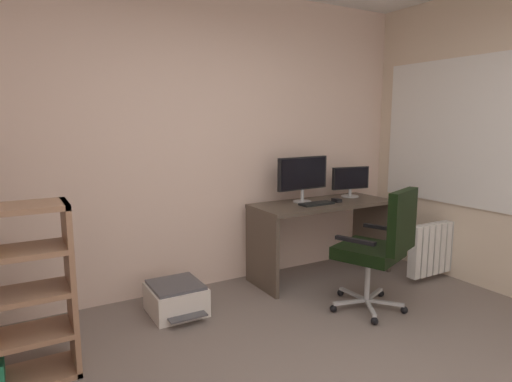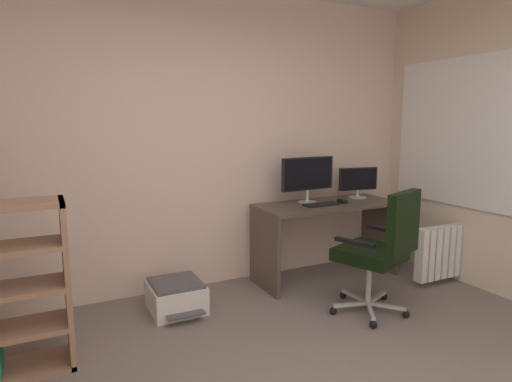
{
  "view_description": "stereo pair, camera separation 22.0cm",
  "coord_description": "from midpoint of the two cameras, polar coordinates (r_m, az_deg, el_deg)",
  "views": [
    {
      "loc": [
        -1.4,
        -1.36,
        1.54
      ],
      "look_at": [
        0.32,
        1.62,
        0.98
      ],
      "focal_mm": 30.26,
      "sensor_mm": 36.0,
      "label": 1
    },
    {
      "loc": [
        -1.2,
        -1.46,
        1.54
      ],
      "look_at": [
        0.32,
        1.62,
        0.98
      ],
      "focal_mm": 30.26,
      "sensor_mm": 36.0,
      "label": 2
    }
  ],
  "objects": [
    {
      "name": "computer_mouse",
      "position": [
        4.28,
        12.8,
        -1.34
      ],
      "size": [
        0.07,
        0.1,
        0.03
      ],
      "primitive_type": "cube",
      "rotation": [
        0.0,
        0.0,
        -0.08
      ],
      "color": "black",
      "rests_on": "desk"
    },
    {
      "name": "window_frame",
      "position": [
        4.54,
        27.34,
        6.87
      ],
      "size": [
        0.02,
        1.61,
        1.39
      ],
      "primitive_type": "cube",
      "color": "white"
    },
    {
      "name": "desk",
      "position": [
        4.3,
        10.78,
        -4.25
      ],
      "size": [
        1.41,
        0.57,
        0.76
      ],
      "color": "brown",
      "rests_on": "ground"
    },
    {
      "name": "radiator",
      "position": [
        4.63,
        25.66,
        -7.09
      ],
      "size": [
        0.85,
        0.1,
        0.5
      ],
      "color": "white",
      "rests_on": "ground"
    },
    {
      "name": "monitor_secondary",
      "position": [
        4.58,
        14.7,
        1.32
      ],
      "size": [
        0.43,
        0.18,
        0.31
      ],
      "color": "#B2B5B7",
      "rests_on": "desk"
    },
    {
      "name": "window_pane",
      "position": [
        4.54,
        27.39,
        6.87
      ],
      "size": [
        0.01,
        1.53,
        1.31
      ],
      "primitive_type": "cube",
      "color": "white"
    },
    {
      "name": "wall_back",
      "position": [
        3.96,
        -7.16,
        6.51
      ],
      "size": [
        4.71,
        0.1,
        2.71
      ],
      "primitive_type": "cube",
      "color": "beige",
      "rests_on": "ground"
    },
    {
      "name": "monitor_main",
      "position": [
        4.19,
        8.36,
        2.06
      ],
      "size": [
        0.58,
        0.18,
        0.44
      ],
      "color": "#B2B5B7",
      "rests_on": "desk"
    },
    {
      "name": "keyboard",
      "position": [
        4.12,
        10.12,
        -1.77
      ],
      "size": [
        0.34,
        0.14,
        0.02
      ],
      "primitive_type": "cube",
      "rotation": [
        0.0,
        0.0,
        0.02
      ],
      "color": "black",
      "rests_on": "desk"
    },
    {
      "name": "office_chair",
      "position": [
        3.58,
        17.98,
        -6.98
      ],
      "size": [
        0.64,
        0.69,
        1.02
      ],
      "color": "#B7BABC",
      "rests_on": "ground"
    },
    {
      "name": "printer",
      "position": [
        3.67,
        -8.78,
        -13.59
      ],
      "size": [
        0.42,
        0.53,
        0.25
      ],
      "color": "silver",
      "rests_on": "ground"
    }
  ]
}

